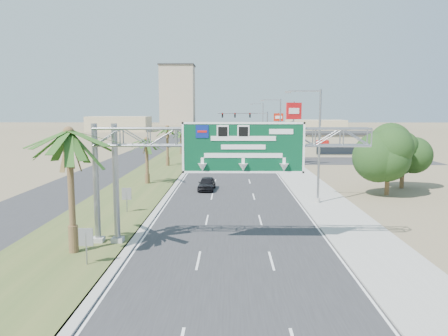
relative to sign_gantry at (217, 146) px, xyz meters
name	(u,v)px	position (x,y,z in m)	size (l,w,h in m)	color
ground	(237,322)	(1.06, -9.93, -6.06)	(600.00, 600.00, 0.00)	#8C7A59
road	(231,139)	(1.06, 100.07, -6.05)	(12.00, 300.00, 0.02)	#28282B
sidewalk_right	(260,139)	(9.56, 100.07, -6.01)	(4.00, 300.00, 0.10)	#9E9B93
median_grass	(196,139)	(-8.94, 100.07, -6.00)	(7.00, 300.00, 0.12)	#3D5324
opposing_road	(172,139)	(-15.94, 100.07, -6.05)	(8.00, 300.00, 0.02)	#28282B
sign_gantry	(217,146)	(0.00, 0.00, 0.00)	(16.75, 1.24, 7.50)	gray
palm_near	(69,133)	(-8.14, -1.93, 0.87)	(5.70, 5.70, 8.35)	brown
palm_row_b	(147,141)	(-8.44, 22.07, -1.16)	(3.99, 3.99, 5.95)	brown
palm_row_c	(167,128)	(-8.44, 38.07, -0.39)	(3.99, 3.99, 6.75)	brown
palm_row_d	(181,131)	(-8.44, 56.07, -1.64)	(3.99, 3.99, 5.45)	brown
palm_row_e	(190,124)	(-8.44, 75.07, -0.97)	(3.99, 3.99, 6.15)	brown
palm_row_f	(198,123)	(-8.44, 100.07, -1.35)	(3.99, 3.99, 5.75)	brown
streetlight_near	(317,151)	(8.36, 12.07, -1.36)	(3.27, 0.44, 10.00)	gray
streetlight_mid	(279,133)	(8.36, 42.07, -1.36)	(3.27, 0.44, 10.00)	gray
streetlight_far	(262,126)	(8.36, 78.07, -1.36)	(3.27, 0.44, 10.00)	gray
signal_mast	(257,128)	(6.23, 62.05, -1.21)	(10.28, 0.71, 8.00)	gray
store_building	(349,144)	(23.06, 56.07, -4.06)	(18.00, 10.00, 4.00)	#C6B386
oak_near	(389,149)	(16.06, 16.07, -1.53)	(4.50, 4.50, 6.80)	brown
oak_far	(403,152)	(19.06, 20.07, -2.24)	(3.50, 3.50, 5.60)	brown
median_signback_a	(86,240)	(-6.74, -3.93, -4.61)	(0.75, 0.08, 2.08)	gray
median_signback_b	(127,196)	(-7.44, 8.07, -4.61)	(0.75, 0.08, 2.08)	gray
tower_distant	(178,95)	(-30.94, 240.07, 11.44)	(20.00, 16.00, 35.00)	tan
building_distant_left	(119,124)	(-43.94, 150.07, -3.06)	(24.00, 14.00, 6.00)	#C6B386
building_distant_right	(315,127)	(31.06, 130.07, -3.56)	(20.00, 12.00, 5.00)	#C6B386
car_left_lane	(207,184)	(-1.61, 18.51, -5.37)	(1.61, 4.01, 1.37)	black
car_mid_lane	(226,162)	(0.24, 36.75, -5.26)	(1.69, 4.85, 1.60)	maroon
car_right_lane	(247,149)	(4.24, 60.44, -5.33)	(2.40, 5.20, 1.44)	gray
car_far	(219,145)	(-1.64, 71.65, -5.41)	(1.81, 4.45, 1.29)	black
pole_sign_red_near	(294,115)	(10.06, 38.08, 1.50)	(2.35, 1.14, 9.55)	gray
pole_sign_blue	(292,133)	(10.26, 41.17, -1.32)	(2.01, 0.41, 6.63)	gray
pole_sign_red_far	(279,120)	(11.95, 75.16, 0.09)	(2.21, 0.41, 7.82)	gray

